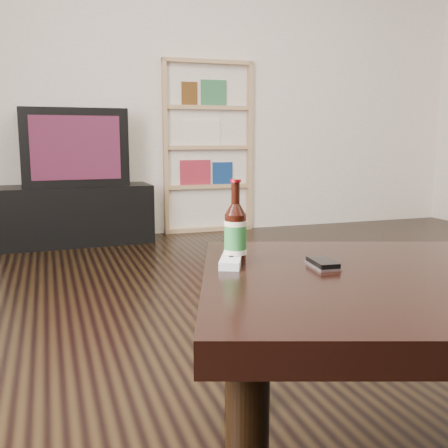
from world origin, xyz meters
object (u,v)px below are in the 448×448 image
object	(u,v)px
tv_stand	(76,213)
bookshelf	(202,144)
phone	(323,264)
beer_bottle	(235,233)
tv	(73,147)
remote	(232,259)

from	to	relation	value
tv_stand	bookshelf	distance (m)	1.25
tv_stand	phone	size ratio (longest dim) A/B	10.50
beer_bottle	tv_stand	bearing A→B (deg)	94.61
tv	remote	bearing A→B (deg)	-88.02
bookshelf	tv_stand	bearing A→B (deg)	-164.81
tv_stand	phone	bearing A→B (deg)	-84.62
phone	remote	xyz separation A→B (m)	(-0.19, 0.11, 0.00)
tv_stand	bookshelf	xyz separation A→B (m)	(1.10, 0.29, 0.53)
phone	remote	size ratio (longest dim) A/B	0.59
tv_stand	phone	distance (m)	3.12
tv	bookshelf	xyz separation A→B (m)	(1.10, 0.29, 0.02)
beer_bottle	bookshelf	bearing A→B (deg)	75.14
bookshelf	phone	xyz separation A→B (m)	(-0.68, -3.37, -0.24)
tv_stand	tv	world-z (taller)	tv
tv_stand	remote	distance (m)	2.99
tv_stand	beer_bottle	xyz separation A→B (m)	(0.24, -2.96, 0.35)
tv	phone	size ratio (longest dim) A/B	7.37
remote	tv_stand	bearing A→B (deg)	118.43
tv	remote	size ratio (longest dim) A/B	4.37
tv	beer_bottle	world-z (taller)	tv
tv	bookshelf	size ratio (longest dim) A/B	0.54
tv	phone	xyz separation A→B (m)	(0.42, -3.08, -0.22)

